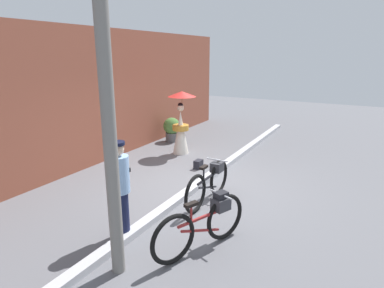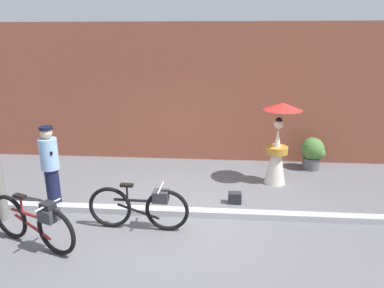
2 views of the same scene
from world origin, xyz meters
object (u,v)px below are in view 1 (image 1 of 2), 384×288
person_officer (120,188)px  utility_pole (107,101)px  potted_plant_by_door (172,128)px  bicycle_near_officer (204,223)px  bicycle_far_side (209,182)px  person_with_parasol (181,122)px  backpack_on_pavement (199,164)px

person_officer → utility_pole: (-0.72, -0.54, 1.52)m
person_officer → potted_plant_by_door: bearing=24.3°
bicycle_near_officer → potted_plant_by_door: (5.27, 3.89, 0.01)m
bicycle_far_side → person_officer: (-1.90, 0.68, 0.45)m
person_with_parasol → potted_plant_by_door: bearing=42.8°
backpack_on_pavement → utility_pole: bearing=-167.1°
person_officer → backpack_on_pavement: 3.68m
backpack_on_pavement → utility_pole: size_ratio=0.05×
person_officer → backpack_on_pavement: person_officer is taller
person_with_parasol → potted_plant_by_door: (1.06, 0.99, -0.51)m
person_officer → potted_plant_by_door: size_ratio=1.99×
bicycle_near_officer → bicycle_far_side: size_ratio=0.97×
bicycle_far_side → person_officer: person_officer is taller
potted_plant_by_door → backpack_on_pavement: (-2.04, -2.10, -0.33)m
person_officer → person_with_parasol: (4.55, 1.55, 0.09)m
utility_pole → bicycle_far_side: bearing=-3.0°
backpack_on_pavement → utility_pole: 4.96m
person_officer → bicycle_far_side: bearing=-19.7°
person_officer → utility_pole: size_ratio=0.34×
backpack_on_pavement → person_officer: bearing=-173.0°
bicycle_far_side → bicycle_near_officer: bearing=-156.7°
person_with_parasol → backpack_on_pavement: size_ratio=7.24×
person_with_parasol → potted_plant_by_door: size_ratio=2.28×
bicycle_near_officer → potted_plant_by_door: size_ratio=2.08×
utility_pole → potted_plant_by_door: bearing=26.0°
bicycle_near_officer → backpack_on_pavement: bicycle_near_officer is taller
backpack_on_pavement → person_with_parasol: bearing=48.7°
bicycle_near_officer → potted_plant_by_door: bearing=36.4°
bicycle_near_officer → backpack_on_pavement: bearing=29.0°
bicycle_near_officer → person_with_parasol: bearing=34.6°
bicycle_far_side → backpack_on_pavement: bearing=33.7°
utility_pole → person_with_parasol: bearing=21.7°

